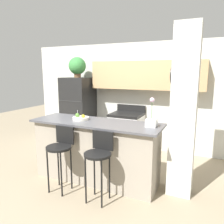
{
  "coord_description": "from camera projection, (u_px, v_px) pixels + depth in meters",
  "views": [
    {
      "loc": [
        1.75,
        -3.14,
        1.88
      ],
      "look_at": [
        0.0,
        0.67,
        1.1
      ],
      "focal_mm": 35.0,
      "sensor_mm": 36.0,
      "label": 1
    }
  ],
  "objects": [
    {
      "name": "fruit_bowl",
      "position": [
        81.0,
        118.0,
        3.81
      ],
      "size": [
        0.28,
        0.28,
        0.11
      ],
      "color": "silver",
      "rests_on": "counter_bar"
    },
    {
      "name": "bar_stool_right",
      "position": [
        99.0,
        155.0,
        3.13
      ],
      "size": [
        0.39,
        0.39,
        1.02
      ],
      "color": "black",
      "rests_on": "ground_plane"
    },
    {
      "name": "potted_plant_on_fridge",
      "position": [
        77.0,
        66.0,
        5.41
      ],
      "size": [
        0.43,
        0.43,
        0.5
      ],
      "color": "brown",
      "rests_on": "refrigerator"
    },
    {
      "name": "bar_stool_left",
      "position": [
        60.0,
        148.0,
        3.41
      ],
      "size": [
        0.39,
        0.39,
        1.02
      ],
      "color": "black",
      "rests_on": "ground_plane"
    },
    {
      "name": "pillar_right",
      "position": [
        184.0,
        113.0,
        3.22
      ],
      "size": [
        0.38,
        0.32,
        2.55
      ],
      "color": "silver",
      "rests_on": "ground_plane"
    },
    {
      "name": "ground_plane",
      "position": [
        96.0,
        179.0,
        3.86
      ],
      "size": [
        14.0,
        14.0,
        0.0
      ],
      "primitive_type": "plane",
      "color": "gray"
    },
    {
      "name": "refrigerator",
      "position": [
        79.0,
        111.0,
        5.61
      ],
      "size": [
        0.68,
        0.73,
        1.73
      ],
      "color": "black",
      "rests_on": "ground_plane"
    },
    {
      "name": "wall_back",
      "position": [
        138.0,
        89.0,
        5.2
      ],
      "size": [
        5.6,
        0.38,
        2.55
      ],
      "color": "silver",
      "rests_on": "ground_plane"
    },
    {
      "name": "trash_bin",
      "position": [
        93.0,
        142.0,
        5.28
      ],
      "size": [
        0.28,
        0.28,
        0.38
      ],
      "color": "black",
      "rests_on": "ground_plane"
    },
    {
      "name": "orchid_vase",
      "position": [
        151.0,
        120.0,
        3.32
      ],
      "size": [
        0.16,
        0.16,
        0.45
      ],
      "color": "white",
      "rests_on": "counter_bar"
    },
    {
      "name": "counter_bar",
      "position": [
        96.0,
        151.0,
        3.77
      ],
      "size": [
        2.24,
        0.73,
        1.04
      ],
      "color": "gray",
      "rests_on": "ground_plane"
    },
    {
      "name": "stove_range",
      "position": [
        126.0,
        132.0,
        5.19
      ],
      "size": [
        0.72,
        0.66,
        1.07
      ],
      "color": "white",
      "rests_on": "ground_plane"
    }
  ]
}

